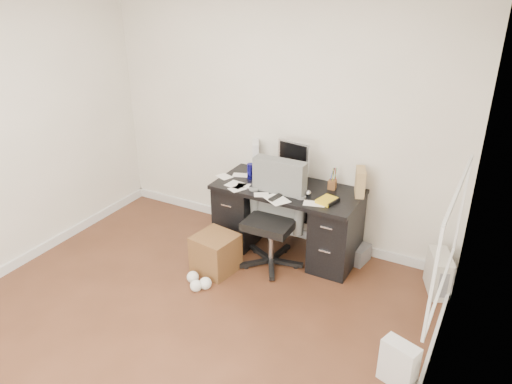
% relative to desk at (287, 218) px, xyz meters
% --- Properties ---
extents(ground, '(4.00, 4.00, 0.00)m').
position_rel_desk_xyz_m(ground, '(-0.30, -1.65, -0.40)').
color(ground, '#442516').
rests_on(ground, ground).
extents(room_shell, '(4.02, 4.02, 2.71)m').
position_rel_desk_xyz_m(room_shell, '(-0.27, -1.62, 1.26)').
color(room_shell, white).
rests_on(room_shell, ground).
extents(desk, '(1.50, 0.70, 0.75)m').
position_rel_desk_xyz_m(desk, '(0.00, 0.00, 0.00)').
color(desk, black).
rests_on(desk, ground).
extents(loose_papers, '(1.10, 0.60, 0.00)m').
position_rel_desk_xyz_m(loose_papers, '(-0.20, -0.05, 0.35)').
color(loose_papers, white).
rests_on(loose_papers, desk).
extents(lcd_monitor, '(0.39, 0.26, 0.46)m').
position_rel_desk_xyz_m(lcd_monitor, '(-0.01, 0.15, 0.58)').
color(lcd_monitor, '#B6B7BB').
rests_on(lcd_monitor, desk).
extents(keyboard, '(0.50, 0.21, 0.03)m').
position_rel_desk_xyz_m(keyboard, '(-0.10, -0.11, 0.36)').
color(keyboard, black).
rests_on(keyboard, desk).
extents(computer_mouse, '(0.07, 0.07, 0.06)m').
position_rel_desk_xyz_m(computer_mouse, '(0.26, -0.09, 0.38)').
color(computer_mouse, '#B6B7BB').
rests_on(computer_mouse, desk).
extents(travel_mug, '(0.08, 0.08, 0.17)m').
position_rel_desk_xyz_m(travel_mug, '(-0.45, 0.02, 0.43)').
color(travel_mug, navy).
rests_on(travel_mug, desk).
extents(white_binder, '(0.25, 0.32, 0.34)m').
position_rel_desk_xyz_m(white_binder, '(-0.51, 0.26, 0.52)').
color(white_binder, silver).
rests_on(white_binder, desk).
extents(magazine_file, '(0.19, 0.26, 0.27)m').
position_rel_desk_xyz_m(magazine_file, '(0.69, 0.19, 0.48)').
color(magazine_file, olive).
rests_on(magazine_file, desk).
extents(pen_cup, '(0.10, 0.10, 0.23)m').
position_rel_desk_xyz_m(pen_cup, '(0.41, 0.18, 0.46)').
color(pen_cup, '#5C311A').
rests_on(pen_cup, desk).
extents(yellow_book, '(0.20, 0.23, 0.03)m').
position_rel_desk_xyz_m(yellow_book, '(0.48, -0.13, 0.37)').
color(yellow_book, gold).
rests_on(yellow_book, desk).
extents(paper_remote, '(0.32, 0.31, 0.02)m').
position_rel_desk_xyz_m(paper_remote, '(0.02, -0.30, 0.36)').
color(paper_remote, white).
rests_on(paper_remote, desk).
extents(office_chair, '(0.63, 0.63, 1.09)m').
position_rel_desk_xyz_m(office_chair, '(-0.03, -0.31, 0.15)').
color(office_chair, '#515451').
rests_on(office_chair, ground).
extents(pc_tower, '(0.30, 0.42, 0.39)m').
position_rel_desk_xyz_m(pc_tower, '(1.56, 0.03, -0.21)').
color(pc_tower, beige).
rests_on(pc_tower, ground).
extents(shopping_bag, '(0.31, 0.27, 0.36)m').
position_rel_desk_xyz_m(shopping_bag, '(1.52, -1.29, -0.22)').
color(shopping_bag, silver).
rests_on(shopping_bag, ground).
extents(wicker_basket, '(0.44, 0.44, 0.39)m').
position_rel_desk_xyz_m(wicker_basket, '(-0.47, -0.67, -0.21)').
color(wicker_basket, '#463015').
rests_on(wicker_basket, ground).
extents(desk_printer, '(0.34, 0.30, 0.18)m').
position_rel_desk_xyz_m(desk_printer, '(0.69, 0.17, -0.31)').
color(desk_printer, slate).
rests_on(desk_printer, ground).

